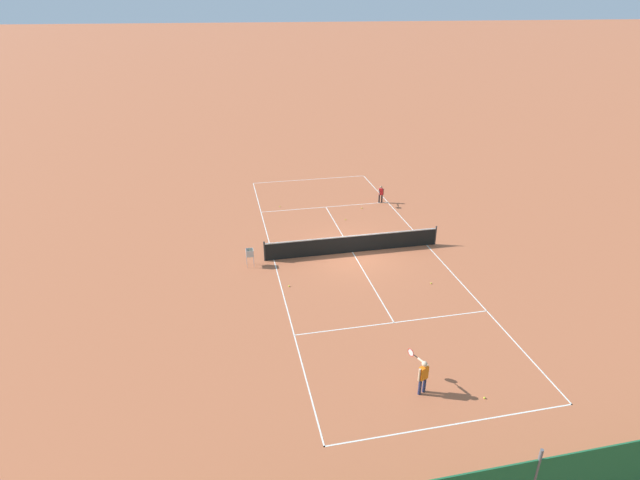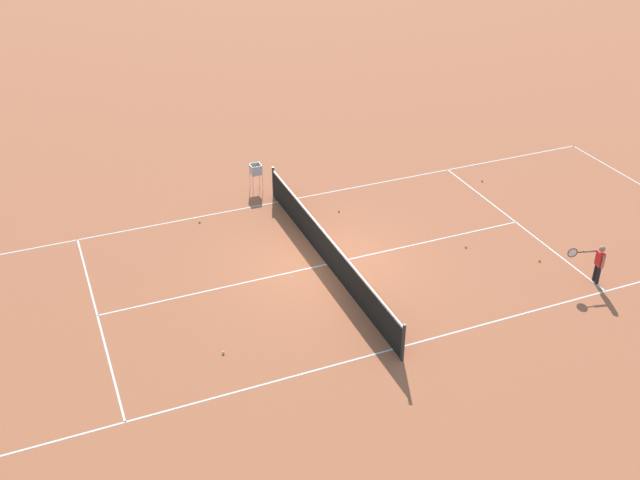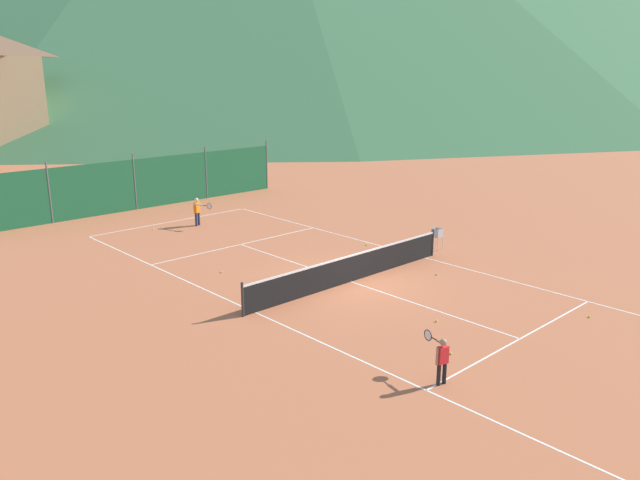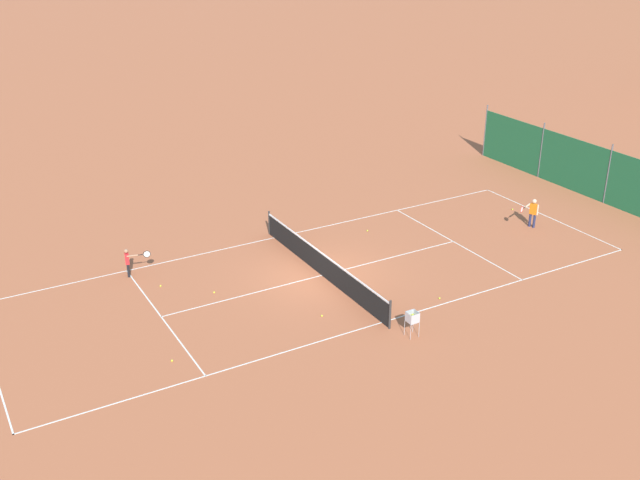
% 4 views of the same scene
% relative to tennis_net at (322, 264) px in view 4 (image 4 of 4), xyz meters
% --- Properties ---
extents(ground_plane, '(600.00, 600.00, 0.00)m').
position_rel_tennis_net_xyz_m(ground_plane, '(0.00, 0.00, -0.50)').
color(ground_plane, '#B7603D').
extents(court_line_markings, '(8.25, 23.85, 0.01)m').
position_rel_tennis_net_xyz_m(court_line_markings, '(0.00, 0.00, -0.50)').
color(court_line_markings, white).
rests_on(court_line_markings, ground).
extents(tennis_net, '(9.18, 0.08, 1.06)m').
position_rel_tennis_net_xyz_m(tennis_net, '(0.00, 0.00, 0.00)').
color(tennis_net, '#2D2D2D').
rests_on(tennis_net, ground).
extents(windscreen_fence_far, '(17.28, 0.08, 2.90)m').
position_rel_tennis_net_xyz_m(windscreen_fence_far, '(-0.00, 15.50, 0.81)').
color(windscreen_fence_far, '#1E6038').
rests_on(windscreen_fence_far, ground).
extents(player_near_service, '(0.42, 1.11, 1.31)m').
position_rel_tennis_net_xyz_m(player_near_service, '(0.47, 10.36, 0.26)').
color(player_near_service, '#23284C').
rests_on(player_near_service, ground).
extents(player_far_service, '(0.56, 0.92, 1.13)m').
position_rel_tennis_net_xyz_m(player_far_service, '(-3.60, -6.40, 0.17)').
color(player_far_service, black).
rests_on(player_far_service, ground).
extents(tennis_ball_alley_left, '(0.07, 0.07, 0.07)m').
position_rel_tennis_net_xyz_m(tennis_ball_alley_left, '(-1.46, 11.08, -0.47)').
color(tennis_ball_alley_left, '#CCE033').
rests_on(tennis_ball_alley_left, ground).
extents(tennis_ball_mid_court, '(0.07, 0.07, 0.07)m').
position_rel_tennis_net_xyz_m(tennis_ball_mid_court, '(2.85, -7.01, -0.47)').
color(tennis_ball_mid_court, '#CCE033').
rests_on(tennis_ball_mid_court, ground).
extents(tennis_ball_near_corner, '(0.07, 0.07, 0.07)m').
position_rel_tennis_net_xyz_m(tennis_ball_near_corner, '(-2.70, 3.83, -0.47)').
color(tennis_ball_near_corner, '#CCE033').
rests_on(tennis_ball_near_corner, ground).
extents(tennis_ball_by_net_left, '(0.07, 0.07, 0.07)m').
position_rel_tennis_net_xyz_m(tennis_ball_by_net_left, '(3.75, 2.74, -0.47)').
color(tennis_ball_by_net_left, '#CCE033').
rests_on(tennis_ball_by_net_left, ground).
extents(tennis_ball_far_corner, '(0.07, 0.07, 0.07)m').
position_rel_tennis_net_xyz_m(tennis_ball_far_corner, '(-2.16, -5.69, -0.47)').
color(tennis_ball_far_corner, '#CCE033').
rests_on(tennis_ball_far_corner, ground).
extents(tennis_ball_by_net_right, '(0.07, 0.07, 0.07)m').
position_rel_tennis_net_xyz_m(tennis_ball_by_net_right, '(-0.71, -4.14, -0.47)').
color(tennis_ball_by_net_right, '#CCE033').
rests_on(tennis_ball_by_net_right, ground).
extents(tennis_ball_service_box, '(0.07, 0.07, 0.07)m').
position_rel_tennis_net_xyz_m(tennis_ball_service_box, '(2.74, -1.57, -0.47)').
color(tennis_ball_service_box, '#CCE033').
rests_on(tennis_ball_service_box, ground).
extents(ball_hopper, '(0.36, 0.36, 0.89)m').
position_rel_tennis_net_xyz_m(ball_hopper, '(5.30, 0.37, 0.16)').
color(ball_hopper, '#B7B7BC').
rests_on(ball_hopper, ground).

